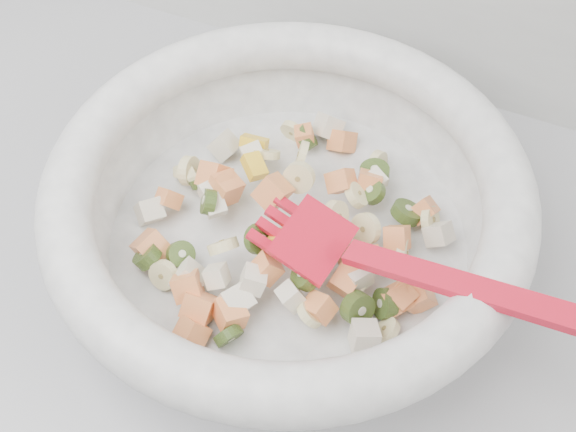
% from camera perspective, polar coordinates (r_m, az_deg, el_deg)
% --- Properties ---
extents(mixing_bowl, '(0.46, 0.40, 0.13)m').
position_cam_1_polar(mixing_bowl, '(0.60, 0.02, 0.70)').
color(mixing_bowl, white).
rests_on(mixing_bowl, counter).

